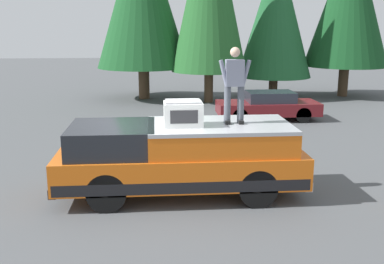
% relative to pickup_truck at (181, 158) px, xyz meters
% --- Properties ---
extents(ground_plane, '(90.00, 90.00, 0.00)m').
position_rel_pickup_truck_xyz_m(ground_plane, '(-0.03, 0.54, -0.87)').
color(ground_plane, '#4C4F51').
extents(pickup_truck, '(2.01, 5.54, 1.65)m').
position_rel_pickup_truck_xyz_m(pickup_truck, '(0.00, 0.00, 0.00)').
color(pickup_truck, orange).
rests_on(pickup_truck, ground).
extents(compressor_unit, '(0.65, 0.84, 0.56)m').
position_rel_pickup_truck_xyz_m(compressor_unit, '(-0.15, -0.05, 1.05)').
color(compressor_unit, silver).
rests_on(compressor_unit, pickup_truck).
extents(person_on_truck_bed, '(0.29, 0.72, 1.69)m').
position_rel_pickup_truck_xyz_m(person_on_truck_bed, '(0.01, -1.19, 1.68)').
color(person_on_truck_bed, '#4C515B').
rests_on(person_on_truck_bed, pickup_truck).
extents(parked_car_maroon, '(1.64, 4.10, 1.16)m').
position_rel_pickup_truck_xyz_m(parked_car_maroon, '(8.20, -4.04, -0.29)').
color(parked_car_maroon, maroon).
rests_on(parked_car_maroon, ground).
extents(conifer_left, '(3.88, 3.88, 7.74)m').
position_rel_pickup_truck_xyz_m(conifer_left, '(14.17, -5.79, 3.54)').
color(conifer_left, '#4C3826').
rests_on(conifer_left, ground).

